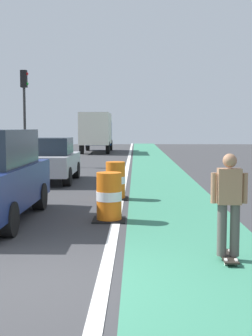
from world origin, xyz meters
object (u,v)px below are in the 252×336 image
(parked_sedan_second, at_px, (50,160))
(traffic_light_corner, at_px, (24,101))
(traffic_barrel_mid, at_px, (115,181))
(traffic_barrel_front, at_px, (109,197))
(delivery_truck_down_block, at_px, (97,130))
(skateboarder_on_lane, at_px, (229,203))

(parked_sedan_second, xyz_separation_m, traffic_light_corner, (-2.66, 7.06, 2.67))
(traffic_barrel_mid, height_order, traffic_light_corner, traffic_light_corner)
(traffic_barrel_front, bearing_deg, parked_sedan_second, 110.49)
(traffic_barrel_mid, height_order, delivery_truck_down_block, delivery_truck_down_block)
(traffic_barrel_front, distance_m, traffic_barrel_mid, 3.09)
(traffic_barrel_mid, distance_m, traffic_light_corner, 12.69)
(traffic_barrel_mid, distance_m, delivery_truck_down_block, 24.76)
(traffic_barrel_mid, relative_size, delivery_truck_down_block, 0.14)
(traffic_barrel_front, bearing_deg, traffic_barrel_mid, 89.85)
(traffic_light_corner, bearing_deg, parked_sedan_second, -69.33)
(skateboarder_on_lane, bearing_deg, traffic_barrel_front, 124.32)
(parked_sedan_second, bearing_deg, traffic_light_corner, 110.67)
(skateboarder_on_lane, height_order, traffic_light_corner, traffic_light_corner)
(parked_sedan_second, distance_m, traffic_barrel_front, 7.64)
(skateboarder_on_lane, distance_m, traffic_barrel_mid, 6.43)
(skateboarder_on_lane, relative_size, delivery_truck_down_block, 0.22)
(skateboarder_on_lane, distance_m, traffic_barrel_front, 3.65)
(skateboarder_on_lane, xyz_separation_m, parked_sedan_second, (-4.72, 10.15, -0.08))
(parked_sedan_second, bearing_deg, skateboarder_on_lane, -65.06)
(traffic_barrel_mid, bearing_deg, traffic_barrel_front, -90.15)
(parked_sedan_second, xyz_separation_m, traffic_barrel_mid, (2.68, -4.06, -0.30))
(parked_sedan_second, distance_m, delivery_truck_down_block, 20.55)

